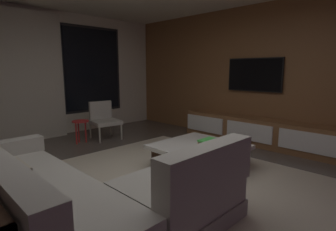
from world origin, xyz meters
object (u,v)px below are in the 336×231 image
book_stack_on_coffee_table (208,142)px  side_stool (80,125)px  media_console (256,132)px  coffee_table (199,156)px  sectional_couch (76,198)px  mounted_tv (254,75)px  accent_chair_near_window (104,118)px

book_stack_on_coffee_table → side_stool: (-0.67, 2.61, -0.03)m
media_console → coffee_table: bearing=-179.4°
coffee_table → side_stool: side_stool is taller
sectional_couch → side_stool: bearing=62.2°
book_stack_on_coffee_table → mounted_tv: bearing=9.1°
coffee_table → book_stack_on_coffee_table: 0.25m
book_stack_on_coffee_table → side_stool: side_stool is taller
sectional_couch → media_console: size_ratio=0.81×
mounted_tv → sectional_couch: bearing=-174.8°
coffee_table → sectional_couch: bearing=-175.9°
sectional_couch → media_console: 3.78m
sectional_couch → mounted_tv: bearing=5.2°
side_stool → media_console: bearing=-46.6°
book_stack_on_coffee_table → media_console: size_ratio=0.10×
side_stool → mounted_tv: bearing=-42.2°
coffee_table → mounted_tv: mounted_tv is taller
coffee_table → mounted_tv: bearing=6.3°
book_stack_on_coffee_table → side_stool: 2.70m
coffee_table → accent_chair_near_window: accent_chair_near_window is taller
media_console → mounted_tv: 1.13m
book_stack_on_coffee_table → media_console: media_console is taller
side_stool → media_console: size_ratio=0.15×
media_console → side_stool: bearing=133.4°
accent_chair_near_window → sectional_couch: bearing=-125.8°
sectional_couch → coffee_table: (1.98, 0.14, -0.10)m
sectional_couch → coffee_table: size_ratio=2.16×
accent_chair_near_window → book_stack_on_coffee_table: bearing=-87.4°
book_stack_on_coffee_table → mounted_tv: size_ratio=0.27×
accent_chair_near_window → coffee_table: bearing=-89.6°
sectional_couch → book_stack_on_coffee_table: (2.08, 0.06, 0.11)m
book_stack_on_coffee_table → mounted_tv: 2.13m
side_stool → mounted_tv: (2.55, -2.31, 0.98)m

